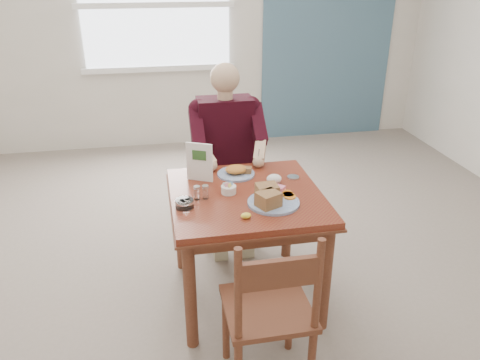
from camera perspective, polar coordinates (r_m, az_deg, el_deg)
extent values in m
plane|color=slate|center=(3.22, 0.67, -13.66)|extent=(6.00, 6.00, 0.00)
plane|color=silver|center=(5.52, -5.77, 18.48)|extent=(5.50, 0.00, 5.50)
cube|color=#416378|center=(5.87, 10.87, 18.55)|extent=(1.60, 0.02, 2.80)
ellipsoid|color=yellow|center=(2.54, 0.74, -4.36)|extent=(0.07, 0.06, 0.03)
ellipsoid|color=white|center=(2.93, 4.17, 0.14)|extent=(0.10, 0.08, 0.06)
cylinder|color=silver|center=(3.03, 6.49, 0.35)|extent=(0.09, 0.09, 0.01)
cube|color=white|center=(5.45, -10.29, 20.26)|extent=(1.60, 0.02, 1.30)
cube|color=white|center=(5.53, -9.74, 13.23)|extent=(1.72, 0.04, 0.06)
cube|color=white|center=(5.44, -10.29, 20.25)|extent=(1.72, 0.04, 0.06)
cube|color=brown|center=(2.82, 0.74, -1.98)|extent=(0.90, 0.90, 0.04)
cube|color=brown|center=(2.83, 0.74, -2.47)|extent=(0.92, 0.92, 0.01)
cylinder|color=brown|center=(2.65, -6.09, -13.72)|extent=(0.07, 0.07, 0.71)
cylinder|color=brown|center=(2.80, 10.36, -11.71)|extent=(0.07, 0.07, 0.71)
cylinder|color=brown|center=(3.30, -7.34, -5.34)|extent=(0.07, 0.07, 0.71)
cylinder|color=brown|center=(3.42, 5.83, -4.12)|extent=(0.07, 0.07, 0.71)
cube|color=brown|center=(2.52, 2.51, -7.33)|extent=(0.80, 0.03, 0.08)
cube|color=brown|center=(3.20, -0.66, 0.00)|extent=(0.80, 0.03, 0.08)
cube|color=brown|center=(2.81, -7.10, -3.91)|extent=(0.03, 0.80, 0.08)
cube|color=brown|center=(2.95, 8.19, -2.53)|extent=(0.03, 0.80, 0.08)
cylinder|color=brown|center=(3.53, -4.03, -5.43)|extent=(0.04, 0.04, 0.45)
cylinder|color=brown|center=(3.59, 1.71, -4.89)|extent=(0.04, 0.04, 0.45)
cylinder|color=brown|center=(3.85, -4.70, -2.76)|extent=(0.04, 0.04, 0.45)
cylinder|color=brown|center=(3.89, 0.57, -2.31)|extent=(0.04, 0.04, 0.45)
cube|color=brown|center=(3.60, -1.66, -0.44)|extent=(0.42, 0.42, 0.03)
cylinder|color=brown|center=(3.65, -4.95, 3.85)|extent=(0.04, 0.04, 0.50)
cylinder|color=brown|center=(3.70, 0.60, 4.24)|extent=(0.04, 0.04, 0.50)
cube|color=brown|center=(3.64, -2.18, 5.53)|extent=(0.38, 0.03, 0.14)
cylinder|color=brown|center=(2.65, -1.74, -17.29)|extent=(0.04, 0.04, 0.45)
cylinder|color=brown|center=(2.72, 6.09, -16.23)|extent=(0.04, 0.04, 0.45)
cube|color=brown|center=(2.39, 3.34, -15.29)|extent=(0.42, 0.42, 0.03)
cylinder|color=brown|center=(2.07, -0.23, -14.12)|extent=(0.04, 0.04, 0.50)
cylinder|color=brown|center=(2.15, 9.46, -12.78)|extent=(0.04, 0.04, 0.50)
cube|color=brown|center=(2.05, 4.82, -11.29)|extent=(0.38, 0.03, 0.14)
cube|color=tan|center=(3.45, -2.99, -0.29)|extent=(0.13, 0.38, 0.12)
cube|color=tan|center=(3.48, 0.27, -0.03)|extent=(0.13, 0.38, 0.12)
cube|color=tan|center=(3.43, -2.45, -6.09)|extent=(0.10, 0.10, 0.48)
cube|color=tan|center=(3.46, 0.84, -5.77)|extent=(0.10, 0.10, 0.48)
cube|color=black|center=(3.49, -1.81, 5.35)|extent=(0.40, 0.22, 0.58)
sphere|color=black|center=(3.39, -5.07, 8.63)|extent=(0.15, 0.15, 0.15)
sphere|color=black|center=(3.45, 1.29, 8.99)|extent=(0.15, 0.15, 0.15)
cylinder|color=tan|center=(3.37, -1.83, 10.20)|extent=(0.11, 0.11, 0.08)
sphere|color=tan|center=(3.34, -1.86, 12.35)|extent=(0.21, 0.21, 0.21)
cube|color=black|center=(3.31, -5.30, 6.39)|extent=(0.09, 0.29, 0.27)
cube|color=black|center=(3.38, 2.19, 6.86)|extent=(0.09, 0.29, 0.27)
sphere|color=black|center=(3.24, -5.02, 4.08)|extent=(0.09, 0.09, 0.09)
sphere|color=black|center=(3.31, 2.60, 4.60)|extent=(0.09, 0.09, 0.09)
cube|color=tan|center=(3.17, -4.28, 2.96)|extent=(0.14, 0.23, 0.14)
cube|color=tan|center=(3.23, 2.43, 3.44)|extent=(0.14, 0.23, 0.14)
sphere|color=tan|center=(3.10, -3.51, 1.80)|extent=(0.08, 0.08, 0.08)
sphere|color=tan|center=(3.16, 2.26, 2.22)|extent=(0.08, 0.08, 0.08)
cylinder|color=silver|center=(3.14, 2.28, 3.07)|extent=(0.01, 0.05, 0.12)
cylinder|color=white|center=(2.69, 4.10, -2.77)|extent=(0.37, 0.37, 0.02)
cube|color=tan|center=(2.62, 3.48, -2.37)|extent=(0.16, 0.15, 0.08)
cube|color=tan|center=(2.71, 3.31, -1.40)|extent=(0.13, 0.11, 0.08)
cylinder|color=orange|center=(2.74, 6.08, -2.02)|extent=(0.08, 0.08, 0.01)
cylinder|color=orange|center=(2.76, 5.90, -1.79)|extent=(0.09, 0.09, 0.01)
cylinder|color=orange|center=(2.78, 5.72, -1.57)|extent=(0.10, 0.10, 0.01)
cube|color=pink|center=(2.80, 4.78, -1.05)|extent=(0.08, 0.08, 0.03)
cylinder|color=white|center=(3.05, -0.49, 0.74)|extent=(0.31, 0.31, 0.01)
ellipsoid|color=gold|center=(3.04, -0.49, 1.31)|extent=(0.17, 0.16, 0.05)
cube|color=tan|center=(3.05, 0.56, 1.25)|extent=(0.10, 0.08, 0.04)
cylinder|color=white|center=(2.80, -1.39, -1.17)|extent=(0.12, 0.12, 0.05)
cube|color=pink|center=(2.79, -1.57, -0.60)|extent=(0.03, 0.03, 0.02)
cube|color=#6699D8|center=(2.80, -1.23, -0.42)|extent=(0.03, 0.01, 0.02)
cube|color=#EAD159|center=(2.78, -1.26, -0.67)|extent=(0.03, 0.03, 0.02)
cube|color=white|center=(2.79, -1.79, -0.51)|extent=(0.03, 0.02, 0.02)
cylinder|color=white|center=(2.74, -5.27, -1.71)|extent=(0.04, 0.04, 0.07)
cylinder|color=silver|center=(2.72, -5.30, -0.91)|extent=(0.04, 0.04, 0.01)
cylinder|color=white|center=(2.74, -4.24, -1.61)|extent=(0.04, 0.04, 0.07)
cylinder|color=silver|center=(2.72, -4.26, -0.81)|extent=(0.04, 0.04, 0.01)
cylinder|color=white|center=(2.66, -6.79, -2.88)|extent=(0.13, 0.13, 0.05)
cylinder|color=white|center=(2.65, -7.08, -2.58)|extent=(0.03, 0.03, 0.02)
cylinder|color=white|center=(2.66, -6.43, -2.50)|extent=(0.03, 0.03, 0.02)
cylinder|color=white|center=(2.64, -6.86, -2.75)|extent=(0.03, 0.03, 0.02)
cube|color=white|center=(2.94, -4.97, 2.18)|extent=(0.16, 0.09, 0.25)
cube|color=#2D5926|center=(2.91, -5.01, 3.01)|extent=(0.08, 0.04, 0.06)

